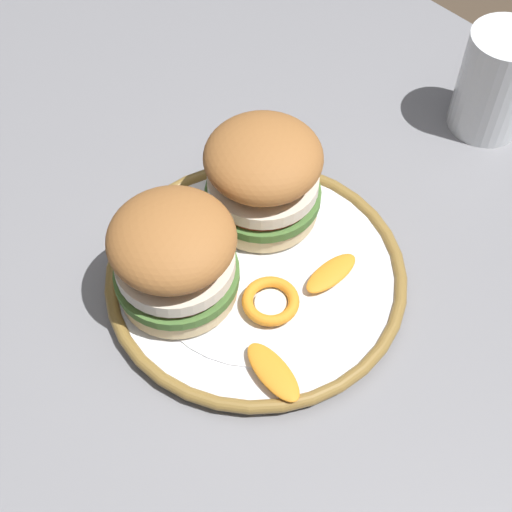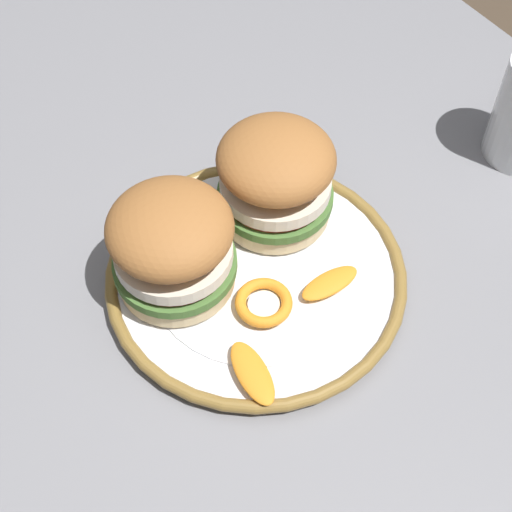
{
  "view_description": "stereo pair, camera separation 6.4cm",
  "coord_description": "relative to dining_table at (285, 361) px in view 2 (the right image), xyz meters",
  "views": [
    {
      "loc": [
        0.25,
        -0.28,
        1.33
      ],
      "look_at": [
        -0.05,
        -0.01,
        0.78
      ],
      "focal_mm": 52.56,
      "sensor_mm": 36.0,
      "label": 1
    },
    {
      "loc": [
        0.29,
        -0.22,
        1.33
      ],
      "look_at": [
        -0.05,
        -0.01,
        0.78
      ],
      "focal_mm": 52.56,
      "sensor_mm": 36.0,
      "label": 2
    }
  ],
  "objects": [
    {
      "name": "dinner_plate",
      "position": [
        -0.05,
        -0.01,
        0.1
      ],
      "size": [
        0.28,
        0.28,
        0.02
      ],
      "color": "white",
      "rests_on": "dining_table"
    },
    {
      "name": "orange_peel_strip_long",
      "position": [
        0.04,
        -0.07,
        0.12
      ],
      "size": [
        0.07,
        0.03,
        0.01
      ],
      "color": "orange",
      "rests_on": "dinner_plate"
    },
    {
      "name": "orange_peel_strip_short",
      "position": [
        0.01,
        0.04,
        0.12
      ],
      "size": [
        0.02,
        0.06,
        0.01
      ],
      "color": "orange",
      "rests_on": "dinner_plate"
    },
    {
      "name": "sandwich_half_right",
      "position": [
        -0.09,
        0.05,
        0.16
      ],
      "size": [
        0.13,
        0.13,
        0.1
      ],
      "color": "beige",
      "rests_on": "dinner_plate"
    },
    {
      "name": "dining_table",
      "position": [
        0.0,
        0.0,
        0.0
      ],
      "size": [
        1.39,
        0.92,
        0.74
      ],
      "color": "gray",
      "rests_on": "ground"
    },
    {
      "name": "orange_peel_curled",
      "position": [
        -0.01,
        -0.02,
        0.12
      ],
      "size": [
        0.07,
        0.07,
        0.01
      ],
      "color": "orange",
      "rests_on": "dinner_plate"
    },
    {
      "name": "sandwich_half_left",
      "position": [
        -0.08,
        -0.07,
        0.16
      ],
      "size": [
        0.12,
        0.12,
        0.1
      ],
      "color": "beige",
      "rests_on": "dinner_plate"
    }
  ]
}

